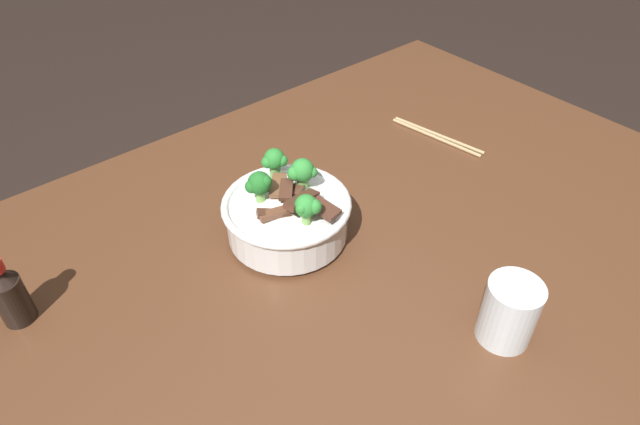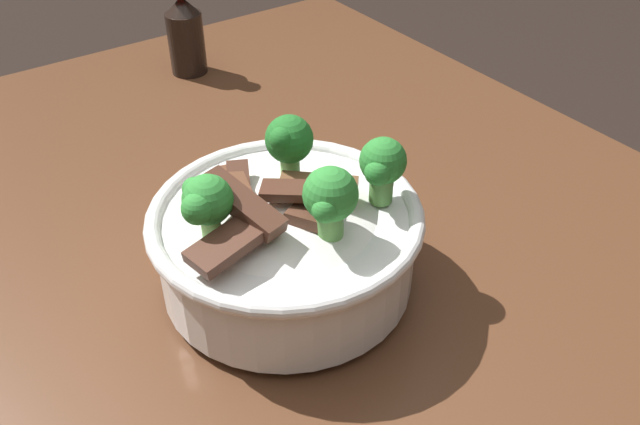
# 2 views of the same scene
# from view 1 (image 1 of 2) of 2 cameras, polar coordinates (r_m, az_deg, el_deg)

# --- Properties ---
(dining_table) EXTENTS (1.26, 1.01, 0.79)m
(dining_table) POSITION_cam_1_polar(r_m,az_deg,el_deg) (0.95, 6.75, -6.50)
(dining_table) COLOR #56331E
(dining_table) RESTS_ON ground
(rice_bowl) EXTENTS (0.20, 0.20, 0.13)m
(rice_bowl) POSITION_cam_1_polar(r_m,az_deg,el_deg) (0.86, -3.46, -0.01)
(rice_bowl) COLOR white
(rice_bowl) RESTS_ON dining_table
(drinking_glass) EXTENTS (0.07, 0.07, 0.10)m
(drinking_glass) POSITION_cam_1_polar(r_m,az_deg,el_deg) (0.77, 19.01, -10.11)
(drinking_glass) COLOR white
(drinking_glass) RESTS_ON dining_table
(chopsticks_pair) EXTENTS (0.05, 0.21, 0.01)m
(chopsticks_pair) POSITION_cam_1_polar(r_m,az_deg,el_deg) (1.15, 12.09, 7.79)
(chopsticks_pair) COLOR tan
(chopsticks_pair) RESTS_ON dining_table
(soy_sauce_bottle) EXTENTS (0.04, 0.04, 0.11)m
(soy_sauce_bottle) POSITION_cam_1_polar(r_m,az_deg,el_deg) (0.85, -29.69, -7.44)
(soy_sauce_bottle) COLOR black
(soy_sauce_bottle) RESTS_ON dining_table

